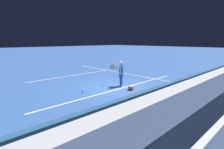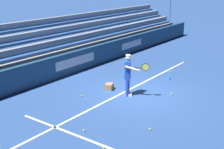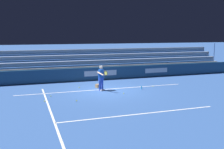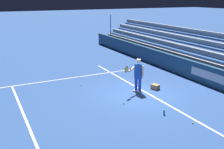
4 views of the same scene
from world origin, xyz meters
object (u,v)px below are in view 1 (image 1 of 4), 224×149
object	(u,v)px
tennis_player	(121,74)
tennis_ball_by_box	(149,87)
tennis_ball_far_right	(119,77)
ball_box_cardboard	(131,88)
tennis_ball_near_player	(136,75)
tennis_ball_midcourt	(95,85)
tennis_ball_on_baseline	(143,77)
water_bottle	(82,92)
tennis_ball_far_left	(70,99)

from	to	relation	value
tennis_player	tennis_ball_by_box	xyz separation A→B (m)	(1.24, -1.43, -0.86)
tennis_ball_far_right	ball_box_cardboard	bearing A→B (deg)	-124.41
tennis_ball_near_player	tennis_ball_midcourt	bearing A→B (deg)	-176.08
tennis_ball_midcourt	tennis_player	bearing A→B (deg)	-52.28
ball_box_cardboard	tennis_player	bearing A→B (deg)	84.30
tennis_ball_on_baseline	tennis_ball_near_player	xyz separation A→B (m)	(0.46, 1.14, 0.00)
ball_box_cardboard	tennis_ball_near_player	bearing A→B (deg)	34.89
tennis_ball_far_right	tennis_ball_near_player	distance (m)	1.83
tennis_player	tennis_ball_near_player	xyz separation A→B (m)	(3.92, 1.77, -0.86)
ball_box_cardboard	tennis_ball_far_right	xyz separation A→B (m)	(2.27, 3.31, -0.10)
tennis_ball_far_right	tennis_ball_on_baseline	bearing A→B (deg)	-51.50
tennis_player	water_bottle	size ratio (longest dim) A/B	7.80
tennis_ball_by_box	tennis_ball_on_baseline	bearing A→B (deg)	42.82
tennis_ball_far_left	water_bottle	distance (m)	1.26
tennis_ball_by_box	tennis_ball_far_right	xyz separation A→B (m)	(0.92, 3.70, 0.00)
ball_box_cardboard	tennis_ball_by_box	distance (m)	1.40
tennis_ball_far_right	tennis_ball_on_baseline	world-z (taller)	same
ball_box_cardboard	tennis_ball_midcourt	world-z (taller)	ball_box_cardboard
tennis_ball_midcourt	tennis_ball_on_baseline	bearing A→B (deg)	-9.85
tennis_ball_near_player	water_bottle	size ratio (longest dim) A/B	0.30
tennis_ball_far_right	tennis_ball_midcourt	distance (m)	3.37
tennis_ball_far_left	tennis_ball_by_box	bearing A→B (deg)	-15.07
ball_box_cardboard	tennis_ball_near_player	xyz separation A→B (m)	(4.03, 2.81, -0.10)
ball_box_cardboard	tennis_ball_near_player	size ratio (longest dim) A/B	6.06
tennis_player	tennis_ball_midcourt	xyz separation A→B (m)	(-1.10, 1.42, -0.86)
tennis_ball_on_baseline	tennis_ball_far_left	distance (m)	7.47
tennis_ball_by_box	tennis_ball_far_left	size ratio (longest dim) A/B	1.00
tennis_player	tennis_ball_midcourt	size ratio (longest dim) A/B	25.98
tennis_ball_far_right	tennis_ball_midcourt	xyz separation A→B (m)	(-3.26, -0.85, 0.00)
tennis_ball_by_box	tennis_ball_far_right	bearing A→B (deg)	75.99
tennis_ball_by_box	tennis_ball_midcourt	distance (m)	3.69
tennis_ball_midcourt	water_bottle	size ratio (longest dim) A/B	0.30
tennis_player	ball_box_cardboard	bearing A→B (deg)	-95.70
ball_box_cardboard	tennis_ball_far_right	distance (m)	4.01
tennis_ball_far_right	tennis_ball_far_left	world-z (taller)	same
tennis_ball_midcourt	water_bottle	distance (m)	1.97
tennis_ball_by_box	water_bottle	xyz separation A→B (m)	(-4.06, 1.90, 0.08)
tennis_ball_far_left	tennis_ball_midcourt	size ratio (longest dim) A/B	1.00
ball_box_cardboard	tennis_ball_on_baseline	size ratio (longest dim) A/B	6.06
tennis_ball_on_baseline	tennis_ball_near_player	size ratio (longest dim) A/B	1.00
tennis_ball_by_box	tennis_ball_on_baseline	distance (m)	3.04
tennis_player	ball_box_cardboard	distance (m)	1.30
tennis_ball_far_right	tennis_ball_far_left	distance (m)	6.55
tennis_ball_far_left	water_bottle	xyz separation A→B (m)	(1.16, 0.50, 0.08)
tennis_ball_on_baseline	water_bottle	distance (m)	6.29
tennis_ball_on_baseline	water_bottle	size ratio (longest dim) A/B	0.30
tennis_player	tennis_ball_far_right	xyz separation A→B (m)	(2.16, 2.27, -0.86)
tennis_ball_near_player	water_bottle	bearing A→B (deg)	-169.06
tennis_player	water_bottle	distance (m)	2.96
tennis_ball_by_box	tennis_ball_far_left	xyz separation A→B (m)	(-5.21, 1.40, 0.00)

